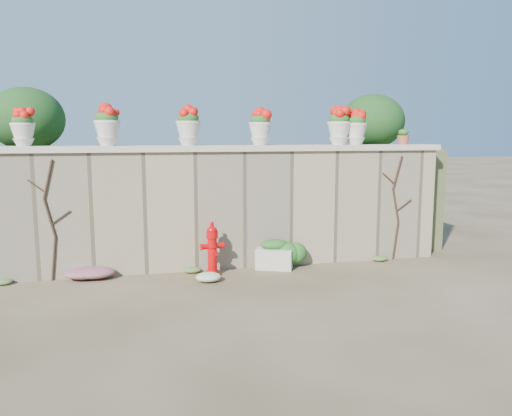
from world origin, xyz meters
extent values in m
plane|color=#493D24|center=(0.00, 0.00, 0.00)|extent=(80.00, 80.00, 0.00)
cube|color=gray|center=(0.00, 1.80, 1.00)|extent=(8.00, 0.40, 2.00)
cube|color=beige|center=(0.00, 1.80, 2.05)|extent=(8.10, 0.52, 0.10)
cube|color=#384C23|center=(0.00, 5.00, 1.00)|extent=(9.00, 6.00, 2.00)
ellipsoid|color=#143814|center=(-3.20, 3.00, 2.55)|extent=(1.30, 1.30, 1.10)
ellipsoid|color=#143814|center=(3.40, 3.00, 2.55)|extent=(1.30, 1.30, 1.10)
cylinder|color=black|center=(-2.66, 1.58, 0.35)|extent=(0.12, 0.04, 0.70)
cylinder|color=black|center=(-2.69, 1.58, 1.00)|extent=(0.17, 0.04, 0.61)
cylinder|color=black|center=(-2.67, 1.58, 1.60)|extent=(0.18, 0.04, 0.61)
cylinder|color=black|center=(-2.52, 1.58, 1.00)|extent=(0.30, 0.02, 0.22)
cylinder|color=black|center=(-2.85, 1.58, 1.50)|extent=(0.25, 0.02, 0.21)
cylinder|color=black|center=(3.24, 1.58, 0.35)|extent=(0.12, 0.04, 0.70)
cylinder|color=black|center=(3.22, 1.58, 1.00)|extent=(0.17, 0.04, 0.61)
cylinder|color=black|center=(3.23, 1.58, 1.60)|extent=(0.18, 0.04, 0.61)
cylinder|color=black|center=(3.38, 1.58, 1.00)|extent=(0.30, 0.02, 0.22)
cylinder|color=black|center=(3.05, 1.58, 1.50)|extent=(0.25, 0.02, 0.21)
cylinder|color=#BF0709|center=(-0.20, 1.27, 0.02)|extent=(0.25, 0.25, 0.04)
cylinder|color=#BF0709|center=(-0.20, 1.27, 0.36)|extent=(0.15, 0.15, 0.56)
cylinder|color=#BF0709|center=(-0.20, 1.27, 0.49)|extent=(0.19, 0.19, 0.04)
cylinder|color=#BF0709|center=(-0.20, 1.27, 0.68)|extent=(0.19, 0.19, 0.11)
ellipsoid|color=#BF0709|center=(-0.20, 1.27, 0.77)|extent=(0.17, 0.17, 0.13)
cylinder|color=#BF0709|center=(-0.20, 1.27, 0.84)|extent=(0.06, 0.06, 0.09)
cylinder|color=#BF0709|center=(-0.32, 1.25, 0.49)|extent=(0.14, 0.11, 0.09)
cylinder|color=#BF0709|center=(-0.08, 1.29, 0.49)|extent=(0.14, 0.11, 0.09)
cylinder|color=#BF0709|center=(-0.18, 1.17, 0.40)|extent=(0.09, 0.10, 0.08)
cube|color=beige|center=(0.90, 1.47, 0.18)|extent=(0.70, 0.57, 0.36)
ellipsoid|color=#1E5119|center=(0.90, 1.47, 0.42)|extent=(0.54, 0.45, 0.18)
ellipsoid|color=#1E5119|center=(1.17, 1.47, 0.29)|extent=(0.60, 0.54, 0.57)
ellipsoid|color=#B82478|center=(-2.03, 1.55, 0.12)|extent=(0.93, 0.62, 0.25)
ellipsoid|color=white|center=(-0.26, 0.87, 0.09)|extent=(0.50, 0.40, 0.18)
ellipsoid|color=#1E5119|center=(-3.03, 1.80, 2.49)|extent=(0.32, 0.32, 0.19)
ellipsoid|color=red|center=(-3.03, 1.80, 2.57)|extent=(0.28, 0.28, 0.20)
ellipsoid|color=#1E5119|center=(-1.78, 1.80, 2.55)|extent=(0.36, 0.36, 0.21)
ellipsoid|color=red|center=(-1.78, 1.80, 2.64)|extent=(0.31, 0.31, 0.22)
ellipsoid|color=#1E5119|center=(-0.49, 1.80, 2.54)|extent=(0.36, 0.36, 0.21)
ellipsoid|color=red|center=(-0.49, 1.80, 2.63)|extent=(0.31, 0.31, 0.22)
ellipsoid|color=#1E5119|center=(0.73, 1.80, 2.53)|extent=(0.34, 0.34, 0.20)
ellipsoid|color=red|center=(0.73, 1.80, 2.61)|extent=(0.30, 0.30, 0.21)
ellipsoid|color=#1E5119|center=(2.17, 1.80, 2.55)|extent=(0.36, 0.36, 0.22)
ellipsoid|color=red|center=(2.17, 1.80, 2.64)|extent=(0.32, 0.32, 0.23)
ellipsoid|color=#1E5119|center=(2.49, 1.80, 2.53)|extent=(0.34, 0.34, 0.20)
ellipsoid|color=red|center=(2.49, 1.80, 2.61)|extent=(0.30, 0.30, 0.21)
ellipsoid|color=#1E5119|center=(3.43, 1.80, 2.31)|extent=(0.19, 0.19, 0.13)
camera|label=1|loc=(-1.33, -6.56, 2.27)|focal=35.00mm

